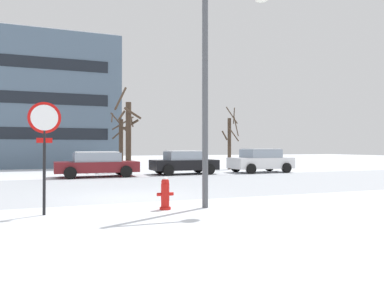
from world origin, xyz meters
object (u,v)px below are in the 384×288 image
object	(u,v)px
fire_hydrant	(165,193)
parked_car_maroon	(97,164)
parked_car_white	(261,160)
stop_sign	(44,136)
parked_car_black	(184,162)
street_lamp	(217,67)

from	to	relation	value
fire_hydrant	parked_car_maroon	xyz separation A→B (m)	(-0.76, 11.34, 0.29)
parked_car_white	parked_car_maroon	bearing A→B (deg)	-179.71
stop_sign	parked_car_black	xyz separation A→B (m)	(7.39, 11.36, -1.18)
stop_sign	parked_car_maroon	world-z (taller)	stop_sign
fire_hydrant	street_lamp	size ratio (longest dim) A/B	0.14
stop_sign	fire_hydrant	distance (m)	3.31
street_lamp	parked_car_maroon	world-z (taller)	street_lamp
parked_car_maroon	parked_car_black	xyz separation A→B (m)	(5.19, 0.28, 0.01)
street_lamp	parked_car_black	xyz separation A→B (m)	(3.00, 11.72, -3.10)
stop_sign	street_lamp	distance (m)	4.80
street_lamp	parked_car_white	size ratio (longest dim) A/B	1.54
stop_sign	fire_hydrant	world-z (taller)	stop_sign
street_lamp	parked_car_black	size ratio (longest dim) A/B	1.56
fire_hydrant	parked_car_black	world-z (taller)	parked_car_black
fire_hydrant	parked_car_white	size ratio (longest dim) A/B	0.21
parked_car_black	parked_car_white	size ratio (longest dim) A/B	0.98
street_lamp	parked_car_white	world-z (taller)	street_lamp
fire_hydrant	parked_car_black	size ratio (longest dim) A/B	0.21
street_lamp	stop_sign	bearing A→B (deg)	175.40
stop_sign	parked_car_black	distance (m)	13.60
stop_sign	parked_car_maroon	bearing A→B (deg)	78.80
street_lamp	parked_car_maroon	bearing A→B (deg)	100.84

